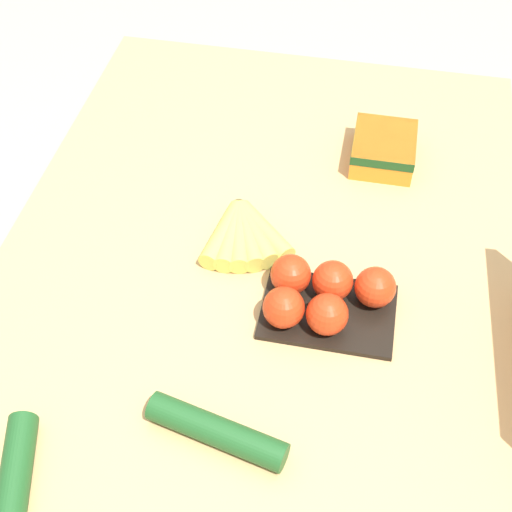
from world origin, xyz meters
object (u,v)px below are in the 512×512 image
object	(u,v)px
carrot_bag	(384,147)
cucumber_far	(14,488)
tomato_pack	(323,296)
banana_bunch	(243,234)
cucumber_near	(217,431)

from	to	relation	value
carrot_bag	cucumber_far	size ratio (longest dim) A/B	0.66
tomato_pack	carrot_bag	size ratio (longest dim) A/B	1.55
tomato_pack	carrot_bag	distance (m)	0.42
banana_bunch	cucumber_far	world-z (taller)	cucumber_far
banana_bunch	tomato_pack	distance (m)	0.21
carrot_bag	cucumber_far	distance (m)	0.94
banana_bunch	carrot_bag	xyz separation A→B (m)	(-0.28, 0.24, 0.02)
carrot_bag	cucumber_far	bearing A→B (deg)	-28.70
cucumber_near	cucumber_far	bearing A→B (deg)	-61.54
tomato_pack	cucumber_near	xyz separation A→B (m)	(0.27, -0.12, -0.02)
banana_bunch	tomato_pack	bearing A→B (deg)	51.66
tomato_pack	cucumber_far	xyz separation A→B (m)	(0.41, -0.38, -0.02)
cucumber_near	cucumber_far	world-z (taller)	same
banana_bunch	tomato_pack	xyz separation A→B (m)	(0.13, 0.17, 0.02)
tomato_pack	cucumber_near	world-z (taller)	tomato_pack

